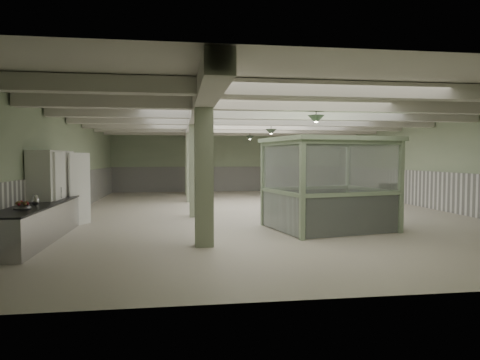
{
  "coord_description": "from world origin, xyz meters",
  "views": [
    {
      "loc": [
        -3.08,
        -15.86,
        2.05
      ],
      "look_at": [
        -1.04,
        -1.67,
        1.3
      ],
      "focal_mm": 32.0,
      "sensor_mm": 36.0,
      "label": 1
    }
  ],
  "objects": [
    {
      "name": "floor",
      "position": [
        0.0,
        0.0,
        0.0
      ],
      "size": [
        20.0,
        20.0,
        0.0
      ],
      "primitive_type": "plane",
      "color": "beige",
      "rests_on": "ground"
    },
    {
      "name": "pitcher_near",
      "position": [
        -6.56,
        -4.06,
        1.03
      ],
      "size": [
        0.18,
        0.21,
        0.26
      ],
      "primitive_type": null,
      "rotation": [
        0.0,
        0.0,
        -0.02
      ],
      "color": "#ADACB1",
      "rests_on": "prep_counter"
    },
    {
      "name": "column_d",
      "position": [
        -2.5,
        8.0,
        1.8
      ],
      "size": [
        0.42,
        0.42,
        3.6
      ],
      "primitive_type": "cube",
      "color": "#94A282",
      "rests_on": "floor"
    },
    {
      "name": "wall_back",
      "position": [
        0.0,
        10.0,
        1.8
      ],
      "size": [
        14.0,
        0.02,
        3.6
      ],
      "primitive_type": "cube",
      "color": "#A3B490",
      "rests_on": "floor"
    },
    {
      "name": "beam_a",
      "position": [
        0.0,
        -7.5,
        3.42
      ],
      "size": [
        13.9,
        0.35,
        0.32
      ],
      "primitive_type": "cube",
      "color": "beige",
      "rests_on": "ceiling"
    },
    {
      "name": "pendant_mid",
      "position": [
        0.5,
        0.5,
        3.05
      ],
      "size": [
        0.44,
        0.44,
        0.22
      ],
      "primitive_type": "cone",
      "rotation": [
        3.14,
        0.0,
        0.0
      ],
      "color": "#324231",
      "rests_on": "ceiling"
    },
    {
      "name": "beam_f",
      "position": [
        0.0,
        5.0,
        3.42
      ],
      "size": [
        13.9,
        0.35,
        0.32
      ],
      "primitive_type": "cube",
      "color": "beige",
      "rests_on": "ceiling"
    },
    {
      "name": "pitcher_far",
      "position": [
        -6.47,
        -5.1,
        1.03
      ],
      "size": [
        0.22,
        0.24,
        0.26
      ],
      "primitive_type": null,
      "rotation": [
        0.0,
        0.0,
        -0.2
      ],
      "color": "#ADACB1",
      "rests_on": "prep_counter"
    },
    {
      "name": "filing_cabinet",
      "position": [
        2.97,
        -4.35,
        0.65
      ],
      "size": [
        0.51,
        0.66,
        1.31
      ],
      "primitive_type": "cube",
      "rotation": [
        0.0,
        0.0,
        0.16
      ],
      "color": "#5D5D4D",
      "rests_on": "floor"
    },
    {
      "name": "column_b",
      "position": [
        -2.5,
        -1.0,
        1.8
      ],
      "size": [
        0.42,
        0.42,
        3.6
      ],
      "primitive_type": "cube",
      "color": "#94A282",
      "rests_on": "floor"
    },
    {
      "name": "wainscot_right",
      "position": [
        6.97,
        0.0,
        0.75
      ],
      "size": [
        0.05,
        19.9,
        1.5
      ],
      "primitive_type": "cube",
      "color": "white",
      "rests_on": "floor"
    },
    {
      "name": "wall_front",
      "position": [
        0.0,
        -10.0,
        1.8
      ],
      "size": [
        14.0,
        0.02,
        3.6
      ],
      "primitive_type": "cube",
      "color": "#A3B490",
      "rests_on": "floor"
    },
    {
      "name": "beam_c",
      "position": [
        0.0,
        -2.5,
        3.42
      ],
      "size": [
        13.9,
        0.35,
        0.32
      ],
      "primitive_type": "cube",
      "color": "beige",
      "rests_on": "ceiling"
    },
    {
      "name": "beam_e",
      "position": [
        0.0,
        2.5,
        3.42
      ],
      "size": [
        13.9,
        0.35,
        0.32
      ],
      "primitive_type": "cube",
      "color": "beige",
      "rests_on": "ceiling"
    },
    {
      "name": "column_a",
      "position": [
        -2.5,
        -6.0,
        1.8
      ],
      "size": [
        0.42,
        0.42,
        3.6
      ],
      "primitive_type": "cube",
      "color": "#94A282",
      "rests_on": "floor"
    },
    {
      "name": "walkin_cooler",
      "position": [
        -6.62,
        -3.06,
        1.15
      ],
      "size": [
        1.0,
        2.51,
        2.3
      ],
      "color": "white",
      "rests_on": "floor"
    },
    {
      "name": "wainscot_left",
      "position": [
        -6.97,
        0.0,
        0.75
      ],
      "size": [
        0.05,
        19.9,
        1.5
      ],
      "primitive_type": "cube",
      "color": "white",
      "rests_on": "floor"
    },
    {
      "name": "beam_d",
      "position": [
        0.0,
        0.0,
        3.42
      ],
      "size": [
        13.9,
        0.35,
        0.32
      ],
      "primitive_type": "cube",
      "color": "beige",
      "rests_on": "ceiling"
    },
    {
      "name": "wainscot_back",
      "position": [
        0.0,
        9.97,
        0.75
      ],
      "size": [
        13.9,
        0.05,
        1.5
      ],
      "primitive_type": "cube",
      "color": "white",
      "rests_on": "floor"
    },
    {
      "name": "orange_bowl",
      "position": [
        -6.43,
        -3.71,
        0.94
      ],
      "size": [
        0.25,
        0.25,
        0.09
      ],
      "primitive_type": "cylinder",
      "rotation": [
        0.0,
        0.0,
        0.02
      ],
      "color": "#B2B2B7",
      "rests_on": "prep_counter"
    },
    {
      "name": "beam_b",
      "position": [
        0.0,
        -5.0,
        3.42
      ],
      "size": [
        13.9,
        0.35,
        0.32
      ],
      "primitive_type": "cube",
      "color": "beige",
      "rests_on": "ceiling"
    },
    {
      "name": "girder",
      "position": [
        -2.5,
        0.0,
        3.38
      ],
      "size": [
        0.45,
        19.9,
        0.4
      ],
      "primitive_type": "cube",
      "color": "beige",
      "rests_on": "ceiling"
    },
    {
      "name": "pendant_back",
      "position": [
        0.5,
        5.5,
        3.05
      ],
      "size": [
        0.44,
        0.44,
        0.22
      ],
      "primitive_type": "cone",
      "rotation": [
        3.14,
        0.0,
        0.0
      ],
      "color": "#324231",
      "rests_on": "ceiling"
    },
    {
      "name": "ceiling",
      "position": [
        0.0,
        0.0,
        3.6
      ],
      "size": [
        14.0,
        20.0,
        0.02
      ],
      "primitive_type": "cube",
      "color": "silver",
      "rests_on": "wall_back"
    },
    {
      "name": "guard_booth",
      "position": [
        1.17,
        -4.13,
        1.77
      ],
      "size": [
        3.73,
        3.34,
        2.62
      ],
      "rotation": [
        0.0,
        0.0,
        0.2
      ],
      "color": "#9CB591",
      "rests_on": "floor"
    },
    {
      "name": "veg_colander",
      "position": [
        -6.52,
        -5.85,
        0.99
      ],
      "size": [
        0.47,
        0.47,
        0.17
      ],
      "primitive_type": null,
      "rotation": [
        0.0,
        0.0,
        -0.3
      ],
      "color": "#46454B",
      "rests_on": "prep_counter"
    },
    {
      "name": "column_c",
      "position": [
        -2.5,
        4.0,
        1.8
      ],
      "size": [
        0.42,
        0.42,
        3.6
      ],
      "primitive_type": "cube",
      "color": "#94A282",
      "rests_on": "floor"
    },
    {
      "name": "beam_g",
      "position": [
        0.0,
        7.5,
        3.42
      ],
      "size": [
        13.9,
        0.35,
        0.32
      ],
      "primitive_type": "cube",
      "color": "beige",
      "rests_on": "ceiling"
    },
    {
      "name": "wall_right",
      "position": [
        7.0,
        0.0,
        1.8
      ],
      "size": [
        0.02,
        20.0,
        3.6
      ],
      "primitive_type": "cube",
      "color": "#A3B490",
      "rests_on": "floor"
    },
    {
      "name": "wall_left",
      "position": [
        -7.0,
        0.0,
        1.8
      ],
      "size": [
        0.02,
        20.0,
        3.6
      ],
      "primitive_type": "cube",
      "color": "#A3B490",
      "rests_on": "floor"
    },
    {
      "name": "prep_counter",
      "position": [
        -6.54,
        -4.49,
        0.46
      ],
      "size": [
        0.96,
        5.52,
        0.91
      ],
      "color": "#ADACB1",
      "rests_on": "floor"
    },
    {
      "name": "pendant_front",
      "position": [
        0.5,
        -5.0,
        3.05
      ],
      "size": [
        0.44,
        0.44,
        0.22
      ],
      "primitive_type": "cone",
      "rotation": [
        3.14,
        0.0,
        0.0
      ],
      "color": "#324231",
      "rests_on": "ceiling"
    }
  ]
}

